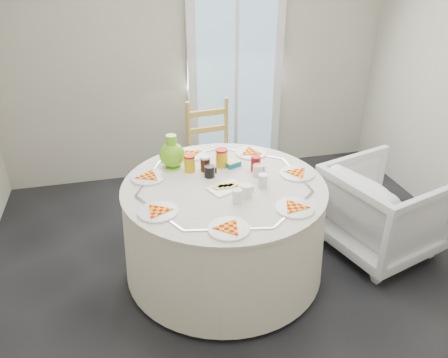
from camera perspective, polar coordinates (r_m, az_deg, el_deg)
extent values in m
plane|color=black|center=(3.37, 3.43, -13.82)|extent=(4.00, 4.00, 0.00)
cube|color=#BCB5A3|center=(4.55, -3.71, 16.07)|extent=(4.00, 0.02, 2.60)
cube|color=silver|center=(4.65, 1.49, 13.21)|extent=(1.00, 0.08, 2.10)
cylinder|color=beige|center=(3.30, 0.00, -6.50)|extent=(1.50, 1.50, 0.76)
imported|color=silver|center=(3.74, 20.07, -3.58)|extent=(0.94, 0.97, 0.82)
cube|color=#0E5D84|center=(3.35, 1.14, 2.15)|extent=(0.14, 0.12, 0.05)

